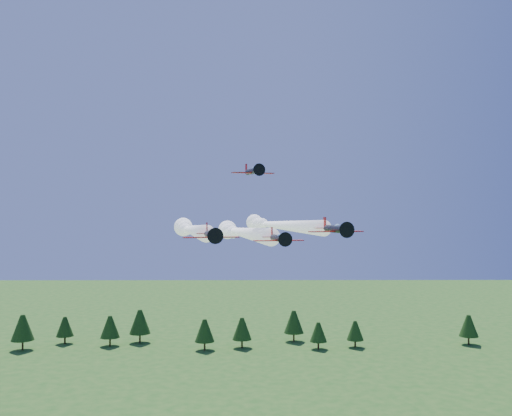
{
  "coord_description": "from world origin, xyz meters",
  "views": [
    {
      "loc": [
        -2.16,
        -82.24,
        45.07
      ],
      "look_at": [
        -1.67,
        0.0,
        45.78
      ],
      "focal_mm": 40.0,
      "sensor_mm": 36.0,
      "label": 1
    }
  ],
  "objects_px": {
    "plane_left": "(191,230)",
    "plane_slot": "(252,171)",
    "plane_right": "(276,225)",
    "plane_lead": "(240,232)"
  },
  "relations": [
    {
      "from": "plane_lead",
      "to": "plane_slot",
      "type": "relative_size",
      "value": 5.88
    },
    {
      "from": "plane_lead",
      "to": "plane_left",
      "type": "distance_m",
      "value": 8.96
    },
    {
      "from": "plane_lead",
      "to": "plane_right",
      "type": "relative_size",
      "value": 0.83
    },
    {
      "from": "plane_lead",
      "to": "plane_slot",
      "type": "distance_m",
      "value": 15.34
    },
    {
      "from": "plane_lead",
      "to": "plane_slot",
      "type": "bearing_deg",
      "value": -92.01
    },
    {
      "from": "plane_left",
      "to": "plane_right",
      "type": "bearing_deg",
      "value": 23.66
    },
    {
      "from": "plane_lead",
      "to": "plane_right",
      "type": "xyz_separation_m",
      "value": [
        6.98,
        13.15,
        0.96
      ]
    },
    {
      "from": "plane_left",
      "to": "plane_slot",
      "type": "xyz_separation_m",
      "value": [
        11.03,
        -13.02,
        9.5
      ]
    },
    {
      "from": "plane_left",
      "to": "plane_right",
      "type": "height_order",
      "value": "plane_right"
    },
    {
      "from": "plane_right",
      "to": "plane_left",
      "type": "bearing_deg",
      "value": -158.05
    }
  ]
}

